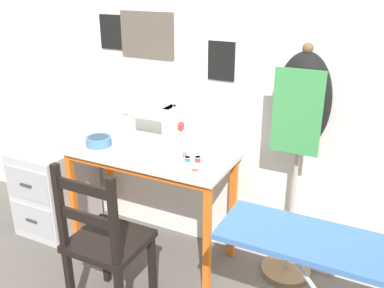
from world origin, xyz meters
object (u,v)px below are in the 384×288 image
fabric_bowl (99,141)px  wooden_chair (106,243)px  filing_cabinet (56,187)px  ironing_board (367,265)px  sewing_machine (156,130)px  thread_spool_near_machine (185,155)px  thread_spool_far_edge (198,159)px  dress_form (301,117)px  scissors (198,171)px  thread_spool_mid_table (187,159)px

fabric_bowl → wooden_chair: bearing=-51.1°
filing_cabinet → ironing_board: (2.20, -0.65, 0.50)m
sewing_machine → ironing_board: 1.52m
thread_spool_near_machine → ironing_board: ironing_board is taller
fabric_bowl → thread_spool_far_edge: 0.71m
fabric_bowl → thread_spool_near_machine: 0.61m
fabric_bowl → ironing_board: 1.84m
fabric_bowl → dress_form: dress_form is taller
scissors → thread_spool_near_machine: (-0.16, 0.14, 0.01)m
thread_spool_near_machine → dress_form: dress_form is taller
scissors → dress_form: (0.49, 0.31, 0.31)m
wooden_chair → dress_form: (0.83, 0.78, 0.62)m
thread_spool_near_machine → wooden_chair: 0.71m
scissors → filing_cabinet: (-1.23, 0.09, -0.44)m
thread_spool_far_edge → dress_form: size_ratio=0.03×
thread_spool_mid_table → ironing_board: ironing_board is taller
thread_spool_mid_table → thread_spool_far_edge: size_ratio=1.00×
fabric_bowl → thread_spool_near_machine: fabric_bowl is taller
sewing_machine → filing_cabinet: bearing=-175.2°
scissors → wooden_chair: wooden_chair is taller
scissors → thread_spool_far_edge: (-0.06, 0.12, 0.02)m
scissors → ironing_board: size_ratio=0.11×
sewing_machine → thread_spool_far_edge: bearing=-8.1°
ironing_board → thread_spool_near_machine: bearing=148.1°
wooden_chair → filing_cabinet: bearing=148.2°
thread_spool_mid_table → sewing_machine: bearing=165.0°
scissors → ironing_board: (0.96, -0.56, 0.06)m
filing_cabinet → scissors: bearing=-4.2°
filing_cabinet → sewing_machine: bearing=4.8°
filing_cabinet → fabric_bowl: bearing=-3.0°
thread_spool_far_edge → fabric_bowl: bearing=-175.9°
scissors → dress_form: size_ratio=0.08×
thread_spool_far_edge → sewing_machine: bearing=171.9°
fabric_bowl → scissors: (0.76, -0.07, -0.03)m
thread_spool_mid_table → filing_cabinet: thread_spool_mid_table is taller
sewing_machine → wooden_chair: bearing=-86.3°
scissors → thread_spool_near_machine: thread_spool_near_machine is taller
thread_spool_far_edge → ironing_board: 1.23m
filing_cabinet → dress_form: (1.72, 0.22, 0.75)m
sewing_machine → dress_form: size_ratio=0.27×
thread_spool_far_edge → filing_cabinet: thread_spool_far_edge is taller
thread_spool_far_edge → wooden_chair: (-0.28, -0.58, -0.32)m
wooden_chair → thread_spool_far_edge: bearing=64.7°
sewing_machine → thread_spool_near_machine: bearing=-5.0°
thread_spool_mid_table → thread_spool_far_edge: bearing=22.9°
fabric_bowl → ironing_board: (1.73, -0.62, 0.03)m
thread_spool_far_edge → wooden_chair: wooden_chair is taller
fabric_bowl → filing_cabinet: 0.66m
thread_spool_far_edge → dress_form: dress_form is taller
filing_cabinet → ironing_board: ironing_board is taller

